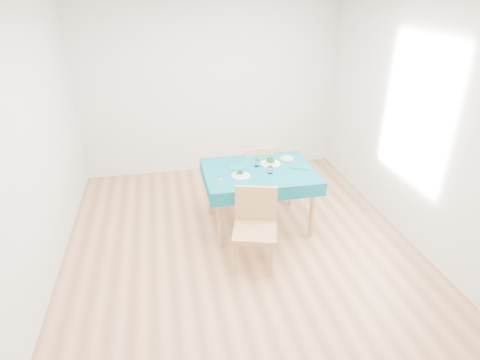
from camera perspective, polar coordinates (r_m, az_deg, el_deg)
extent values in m
cube|color=#9C6641|center=(4.79, 0.00, -9.28)|extent=(4.00, 4.50, 0.02)
cube|color=silver|center=(6.29, -4.22, 13.00)|extent=(4.00, 0.02, 2.70)
cube|color=silver|center=(2.26, 11.83, -13.22)|extent=(4.00, 0.02, 2.70)
cube|color=silver|center=(4.26, -27.44, 3.68)|extent=(0.02, 4.50, 2.70)
cube|color=silver|center=(4.94, 23.55, 7.27)|extent=(0.02, 4.50, 2.70)
cube|color=#095765|center=(4.99, 2.66, -2.54)|extent=(1.32, 1.00, 0.76)
cube|color=#AB7C50|center=(4.18, 2.15, -5.68)|extent=(0.57, 0.60, 1.13)
cube|color=#AB7C50|center=(5.53, 2.43, 2.80)|extent=(0.50, 0.54, 1.17)
cube|color=silver|center=(4.59, -2.78, 0.14)|extent=(0.05, 0.17, 0.00)
cube|color=silver|center=(4.63, 0.88, 0.42)|extent=(0.10, 0.21, 0.00)
cube|color=silver|center=(5.01, 3.34, 2.46)|extent=(0.09, 0.20, 0.00)
cube|color=silver|center=(4.94, 7.85, 1.89)|extent=(0.07, 0.20, 0.00)
cube|color=#0D6270|center=(4.86, -0.42, 1.79)|extent=(0.20, 0.16, 0.01)
cube|color=#0D6270|center=(4.95, 8.61, 1.91)|extent=(0.26, 0.24, 0.01)
cylinder|color=white|center=(4.90, 2.40, 2.41)|extent=(0.06, 0.06, 0.08)
cylinder|color=white|center=(4.72, 4.30, 1.43)|extent=(0.07, 0.07, 0.08)
cylinder|color=#ACC05E|center=(5.17, 6.71, 3.08)|extent=(0.18, 0.18, 0.01)
cube|color=beige|center=(5.16, 6.72, 3.20)|extent=(0.10, 0.10, 0.01)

